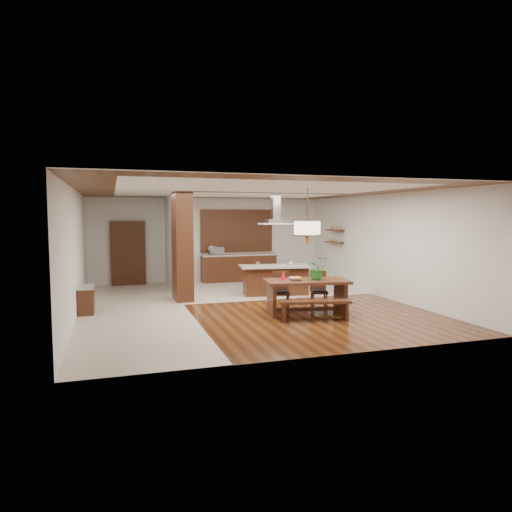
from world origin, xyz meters
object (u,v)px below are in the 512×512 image
object	(u,v)px
island_cup	(291,263)
microwave	(216,251)
dining_chair_right	(319,290)
foliage_plant	(317,268)
hallway_console	(86,300)
dining_bench	(315,310)
dining_table	(307,289)
pendant_lantern	(307,217)
kitchen_island	(276,280)
dining_chair_left	(281,291)
fruit_bowl	(295,279)
range_hood	(276,209)

from	to	relation	value
island_cup	microwave	xyz separation A→B (m)	(-1.50, 3.13, 0.18)
dining_chair_right	foliage_plant	bearing A→B (deg)	-103.33
hallway_console	island_cup	bearing A→B (deg)	9.29
dining_bench	dining_chair_right	world-z (taller)	dining_chair_right
dining_chair_right	island_cup	distance (m)	2.09
dining_table	hallway_console	bearing A→B (deg)	161.44
hallway_console	dining_table	size ratio (longest dim) A/B	0.43
pendant_lantern	foliage_plant	xyz separation A→B (m)	(0.27, 0.01, -1.19)
kitchen_island	island_cup	distance (m)	0.65
kitchen_island	dining_chair_left	bearing A→B (deg)	-98.06
foliage_plant	microwave	distance (m)	5.78
dining_bench	dining_chair_left	distance (m)	1.38
fruit_bowl	microwave	world-z (taller)	microwave
dining_chair_left	foliage_plant	bearing A→B (deg)	-28.20
hallway_console	microwave	world-z (taller)	microwave
hallway_console	fruit_bowl	world-z (taller)	fruit_bowl
dining_chair_left	dining_chair_right	world-z (taller)	dining_chair_left
dining_chair_right	range_hood	distance (m)	2.96
dining_bench	fruit_bowl	world-z (taller)	fruit_bowl
dining_table	fruit_bowl	bearing A→B (deg)	175.31
pendant_lantern	island_cup	world-z (taller)	pendant_lantern
foliage_plant	kitchen_island	size ratio (longest dim) A/B	0.24
dining_table	dining_chair_right	distance (m)	0.76
dining_chair_right	dining_chair_left	bearing A→B (deg)	-171.73
foliage_plant	range_hood	world-z (taller)	range_hood
dining_chair_left	kitchen_island	distance (m)	2.08
hallway_console	pendant_lantern	distance (m)	5.50
dining_chair_right	kitchen_island	bearing A→B (deg)	116.36
dining_bench	pendant_lantern	bearing A→B (deg)	81.45
pendant_lantern	microwave	world-z (taller)	pendant_lantern
dining_chair_right	pendant_lantern	size ratio (longest dim) A/B	0.69
dining_chair_right	kitchen_island	size ratio (longest dim) A/B	0.42
hallway_console	microwave	bearing A→B (deg)	45.06
dining_chair_right	pendant_lantern	world-z (taller)	pendant_lantern
foliage_plant	microwave	world-z (taller)	foliage_plant
hallway_console	fruit_bowl	xyz separation A→B (m)	(4.60, -1.62, 0.51)
dining_table	dining_chair_right	world-z (taller)	dining_chair_right
dining_chair_left	island_cup	distance (m)	2.20
dining_bench	foliage_plant	bearing A→B (deg)	61.66
dining_table	pendant_lantern	xyz separation A→B (m)	(-0.00, 0.00, 1.66)
pendant_lantern	foliage_plant	world-z (taller)	pendant_lantern
range_hood	island_cup	bearing A→B (deg)	-13.05
hallway_console	pendant_lantern	xyz separation A→B (m)	(4.88, -1.64, 1.93)
dining_chair_left	fruit_bowl	bearing A→B (deg)	-64.27
range_hood	dining_table	bearing A→B (deg)	-94.32
pendant_lantern	foliage_plant	distance (m)	1.22
dining_chair_right	foliage_plant	size ratio (longest dim) A/B	1.72
hallway_console	island_cup	xyz separation A→B (m)	(5.52, 0.90, 0.59)
dining_bench	island_cup	size ratio (longest dim) A/B	11.97
hallway_console	range_hood	world-z (taller)	range_hood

